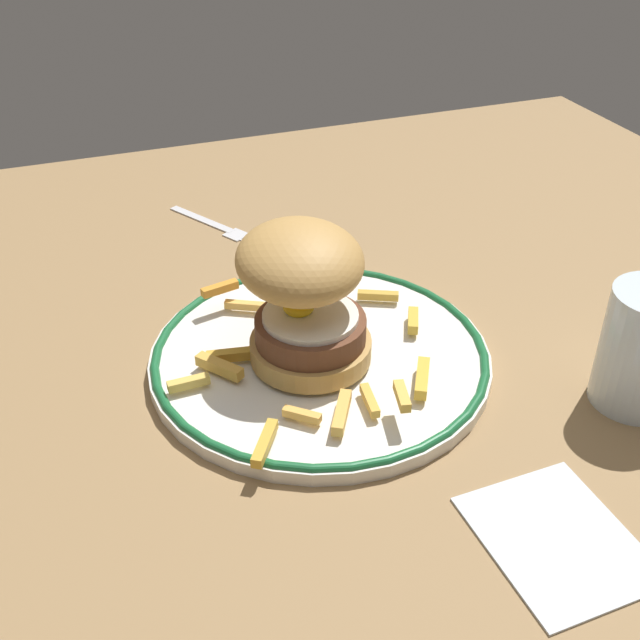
{
  "coord_description": "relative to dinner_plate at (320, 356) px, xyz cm",
  "views": [
    {
      "loc": [
        -18.46,
        -53.74,
        41.39
      ],
      "look_at": [
        0.55,
        -2.47,
        4.6
      ],
      "focal_mm": 43.74,
      "sensor_mm": 36.0,
      "label": 1
    }
  ],
  "objects": [
    {
      "name": "fries_pile",
      "position": [
        -1.95,
        -2.66,
        1.38
      ],
      "size": [
        23.87,
        22.68,
        2.43
      ],
      "color": "gold",
      "rests_on": "dinner_plate"
    },
    {
      "name": "fork",
      "position": [
        -2.0,
        28.73,
        -0.66
      ],
      "size": [
        8.47,
        13.12,
        0.36
      ],
      "color": "silver",
      "rests_on": "ground_plane"
    },
    {
      "name": "dinner_plate",
      "position": [
        0.0,
        0.0,
        0.0
      ],
      "size": [
        29.65,
        29.65,
        1.6
      ],
      "color": "white",
      "rests_on": "ground_plane"
    },
    {
      "name": "burger",
      "position": [
        -1.32,
        0.09,
        6.58
      ],
      "size": [
        10.8,
        12.35,
        11.88
      ],
      "color": "tan",
      "rests_on": "dinner_plate"
    },
    {
      "name": "napkin",
      "position": [
        8.09,
        -23.96,
        -0.64
      ],
      "size": [
        10.02,
        11.96,
        0.4
      ],
      "primitive_type": "cube",
      "rotation": [
        0.0,
        0.0,
        0.03
      ],
      "color": "silver",
      "rests_on": "ground_plane"
    },
    {
      "name": "ground_plane",
      "position": [
        -0.55,
        2.47,
        -2.84
      ],
      "size": [
        127.83,
        105.35,
        4.0
      ],
      "primitive_type": "cube",
      "color": "olive"
    }
  ]
}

